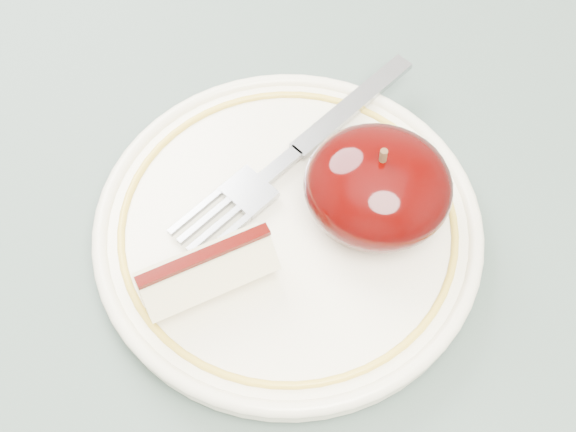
% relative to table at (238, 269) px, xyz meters
% --- Properties ---
extents(table, '(0.90, 0.90, 0.75)m').
position_rel_table_xyz_m(table, '(0.00, 0.00, 0.00)').
color(table, brown).
rests_on(table, ground).
extents(plate, '(0.22, 0.22, 0.02)m').
position_rel_table_xyz_m(plate, '(0.04, -0.02, 0.10)').
color(plate, beige).
rests_on(plate, table).
extents(apple_half, '(0.08, 0.08, 0.06)m').
position_rel_table_xyz_m(apple_half, '(0.08, 0.00, 0.13)').
color(apple_half, black).
rests_on(apple_half, plate).
extents(apple_wedge, '(0.08, 0.07, 0.03)m').
position_rel_table_xyz_m(apple_wedge, '(0.01, -0.06, 0.12)').
color(apple_wedge, beige).
rests_on(apple_wedge, plate).
extents(fork, '(0.11, 0.17, 0.00)m').
position_rel_table_xyz_m(fork, '(0.03, 0.03, 0.11)').
color(fork, '#919499').
rests_on(fork, plate).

